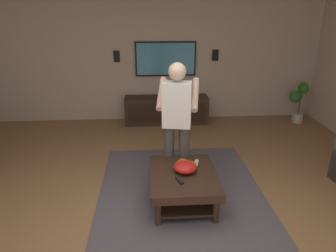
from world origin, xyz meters
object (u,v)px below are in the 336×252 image
(bowl, at_px, (185,167))
(wall_speaker_right, at_px, (117,56))
(tv, at_px, (166,59))
(wall_speaker_left, at_px, (215,55))
(potted_plant_short, at_px, (299,98))
(person_standing, at_px, (177,117))
(remote_white, at_px, (196,163))
(vase_round, at_px, (169,92))
(book, at_px, (186,164))
(coffee_table, at_px, (183,181))
(media_console, at_px, (167,110))
(remote_black, at_px, (180,181))

(bowl, xyz_separation_m, wall_speaker_right, (3.08, 1.03, 0.88))
(tv, xyz_separation_m, wall_speaker_right, (0.01, 0.99, 0.06))
(tv, bearing_deg, wall_speaker_left, 90.74)
(potted_plant_short, bearing_deg, person_standing, 128.93)
(remote_white, bearing_deg, bowl, -25.73)
(potted_plant_short, xyz_separation_m, wall_speaker_left, (0.39, 1.72, 0.83))
(person_standing, relative_size, wall_speaker_left, 7.45)
(person_standing, distance_m, wall_speaker_left, 2.84)
(bowl, height_order, vase_round, vase_round)
(wall_speaker_left, relative_size, wall_speaker_right, 1.00)
(remote_white, xyz_separation_m, vase_round, (2.59, 0.17, 0.25))
(bowl, xyz_separation_m, book, (0.16, -0.03, -0.04))
(potted_plant_short, bearing_deg, tv, 82.17)
(coffee_table, distance_m, person_standing, 0.82)
(media_console, height_order, person_standing, person_standing)
(media_console, bearing_deg, wall_speaker_right, -104.44)
(media_console, bearing_deg, coffee_table, 0.36)
(person_standing, height_order, bowl, person_standing)
(remote_black, xyz_separation_m, vase_round, (3.01, -0.08, 0.25))
(person_standing, bearing_deg, wall_speaker_right, 31.01)
(tv, bearing_deg, remote_white, 4.23)
(coffee_table, bearing_deg, remote_white, -39.64)
(person_standing, bearing_deg, bowl, -162.18)
(tv, bearing_deg, coffee_table, 0.33)
(coffee_table, xyz_separation_m, remote_black, (-0.18, 0.06, 0.12))
(person_standing, xyz_separation_m, wall_speaker_right, (2.61, 0.97, 0.41))
(media_console, relative_size, wall_speaker_left, 7.73)
(vase_round, bearing_deg, media_console, 44.30)
(coffee_table, relative_size, bowl, 3.62)
(person_standing, height_order, wall_speaker_left, person_standing)
(coffee_table, height_order, book, book)
(coffee_table, distance_m, vase_round, 2.85)
(bowl, relative_size, book, 1.26)
(vase_round, bearing_deg, potted_plant_short, -91.99)
(coffee_table, distance_m, remote_white, 0.33)
(potted_plant_short, bearing_deg, media_console, 87.16)
(person_standing, xyz_separation_m, vase_round, (2.32, -0.06, -0.27))
(media_console, relative_size, remote_black, 11.33)
(wall_speaker_right, bearing_deg, coffee_table, -162.16)
(remote_white, bearing_deg, media_console, -160.67)
(coffee_table, height_order, remote_white, remote_white)
(wall_speaker_left, bearing_deg, remote_black, 162.17)
(media_console, xyz_separation_m, remote_black, (-3.05, 0.04, 0.14))
(vase_round, bearing_deg, bowl, -179.94)
(person_standing, distance_m, remote_white, 0.63)
(bowl, bearing_deg, person_standing, 7.19)
(coffee_table, relative_size, vase_round, 4.55)
(potted_plant_short, height_order, vase_round, potted_plant_short)
(tv, relative_size, wall_speaker_right, 5.59)
(bowl, relative_size, remote_white, 1.84)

